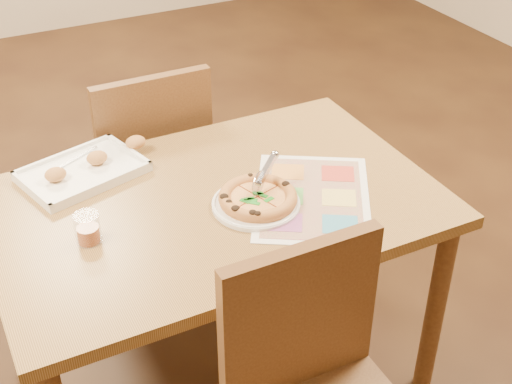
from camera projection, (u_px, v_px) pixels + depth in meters
name	position (u px, v px, depth m)	size (l,w,h in m)	color
dining_table	(215.00, 223.00, 2.14)	(1.30, 0.85, 0.72)	olive
chair_near	(316.00, 376.00, 1.73)	(0.42, 0.42, 0.47)	brown
chair_far	(149.00, 151.00, 2.62)	(0.42, 0.42, 0.47)	brown
plate	(256.00, 204.00, 2.06)	(0.26, 0.26, 0.01)	white
pizza	(258.00, 198.00, 2.05)	(0.23, 0.23, 0.03)	#CE8946
pizza_cutter	(264.00, 173.00, 2.06)	(0.12, 0.10, 0.09)	silver
appetizer_tray	(86.00, 170.00, 2.19)	(0.43, 0.33, 0.06)	white
glass_tumbler	(88.00, 230.00, 1.90)	(0.07, 0.07, 0.09)	#86320A
menu	(312.00, 197.00, 2.09)	(0.33, 0.46, 0.01)	white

